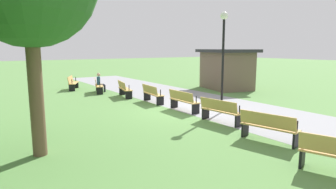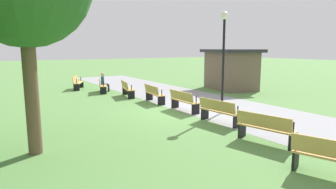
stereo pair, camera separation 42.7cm
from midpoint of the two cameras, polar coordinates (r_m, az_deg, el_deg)
The scene contains 13 objects.
ground_plane at distance 12.78m, azimuth 4.27°, elevation -3.22°, with size 120.00×120.00×0.00m, color #5B8C47.
path_paving at distance 14.03m, azimuth 10.87°, elevation -2.23°, with size 33.69×4.53×0.01m, color #939399.
bench_0 at distance 20.24m, azimuth -16.77°, elevation 2.33°, with size 1.71×1.13×0.89m.
bench_1 at distance 18.38m, azimuth -12.20°, elevation 1.87°, with size 1.73×0.98×0.89m.
bench_2 at distance 16.49m, azimuth -7.31°, elevation 1.18°, with size 1.73×0.82×0.89m.
bench_3 at distance 14.57m, azimuth -1.96°, elevation 0.21°, with size 1.71×0.65×0.89m.
bench_4 at distance 12.65m, azimuth 4.05°, elevation -1.18°, with size 1.67×0.47×0.89m.
bench_5 at distance 10.74m, azimuth 11.09°, elevation -3.18°, with size 1.71×0.65×0.89m.
bench_6 at distance 8.90m, azimuth 19.79°, elevation -6.12°, with size 1.73×0.82×0.89m.
bench_7 at distance 7.19m, azimuth 31.36°, elevation -10.54°, with size 1.73×0.98×0.89m.
person_seated at distance 18.66m, azimuth -11.80°, elevation 2.50°, with size 0.45×0.59×1.20m.
lamp_post at distance 12.25m, azimuth 11.88°, elevation 9.69°, with size 0.32×0.32×4.17m.
kiosk at distance 19.85m, azimuth 12.83°, elevation 4.94°, with size 4.36×3.65×2.64m.
Camera 2 is at (10.16, -7.23, 2.73)m, focal length 31.06 mm.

